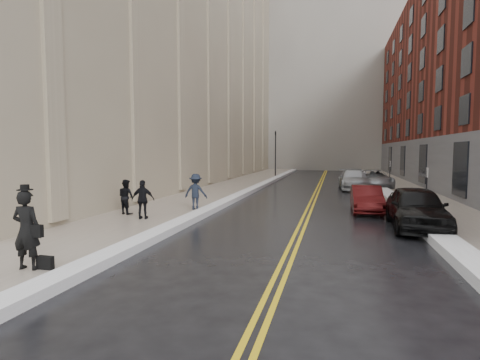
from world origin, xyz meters
The scene contains 22 objects.
ground centered at (0.00, 0.00, 0.00)m, with size 160.00×160.00×0.00m, color black.
sidewalk_left centered at (-4.50, 16.00, 0.07)m, with size 4.00×64.00×0.15m, color gray.
sidewalk_right centered at (9.00, 16.00, 0.07)m, with size 3.00×64.00×0.15m, color gray.
lane_stripe_a centered at (2.38, 16.00, 0.00)m, with size 0.12×64.00×0.01m, color gold.
lane_stripe_b centered at (2.62, 16.00, 0.00)m, with size 0.12×64.00×0.01m, color gold.
snow_ridge_left centered at (-2.20, 16.00, 0.13)m, with size 0.70×60.80×0.26m, color white.
snow_ridge_right centered at (7.15, 16.00, 0.15)m, with size 0.85×60.80×0.30m, color white.
building_left centered at (-14.50, 23.00, 17.50)m, with size 16.00×50.00×35.00m, color #9E9177.
tower_far_center centered at (1.00, 56.00, 26.00)m, with size 28.00×16.00×52.00m, color gray.
tower_far_right centered at (14.00, 66.00, 22.00)m, with size 22.00×18.00×44.00m, color slate.
tower_far_left centered at (-12.00, 72.00, 30.00)m, with size 22.00×18.00×60.00m, color slate.
traffic_signal centered at (-2.60, 30.00, 3.08)m, with size 0.18×0.15×5.20m.
parking_sign_near centered at (7.90, 8.00, 1.36)m, with size 0.06×0.35×2.23m.
parking_sign_far centered at (7.90, 20.00, 1.36)m, with size 0.06×0.35×2.23m.
car_black centered at (6.80, 4.52, 0.82)m, with size 1.94×4.81×1.64m, color black.
car_maroon centered at (5.27, 8.25, 0.65)m, with size 1.38×3.95×1.30m, color #440C0C.
car_silver_near centered at (5.20, 19.62, 0.77)m, with size 2.15×5.30×1.54m, color #A8ABB0.
car_silver_far centered at (6.80, 20.83, 0.74)m, with size 2.45×5.32×1.48m, color #95989D.
pedestrian_main centered at (-3.41, -3.62, 1.11)m, with size 0.70×0.46×1.92m, color black.
pedestrian_a centered at (-5.39, 4.06, 0.94)m, with size 0.76×0.59×1.57m, color black.
pedestrian_b centered at (-2.80, 6.05, 1.02)m, with size 1.13×0.65×1.74m, color black.
pedestrian_c centered at (-4.03, 3.13, 0.97)m, with size 0.96×0.40×1.64m, color black.
Camera 1 is at (3.71, -10.93, 3.00)m, focal length 28.00 mm.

